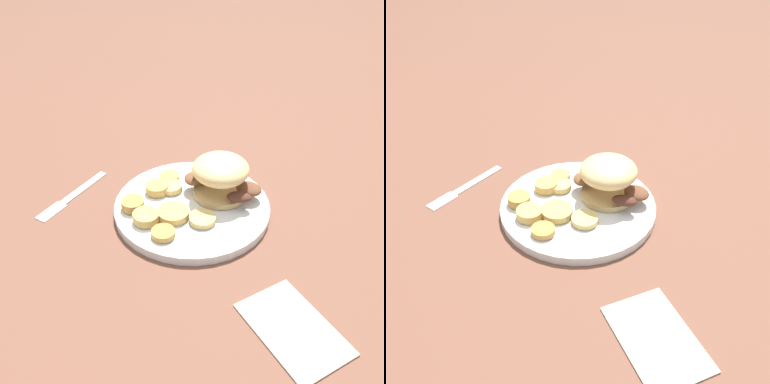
# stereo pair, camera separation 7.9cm
# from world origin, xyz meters

# --- Properties ---
(ground_plane) EXTENTS (4.00, 4.00, 0.00)m
(ground_plane) POSITION_xyz_m (0.00, 0.00, 0.00)
(ground_plane) COLOR brown
(dinner_plate) EXTENTS (0.28, 0.28, 0.02)m
(dinner_plate) POSITION_xyz_m (0.00, 0.00, 0.01)
(dinner_plate) COLOR white
(dinner_plate) RESTS_ON ground_plane
(sandwich) EXTENTS (0.10, 0.15, 0.08)m
(sandwich) POSITION_xyz_m (0.06, -0.02, 0.06)
(sandwich) COLOR tan
(sandwich) RESTS_ON dinner_plate
(potato_round_0) EXTENTS (0.04, 0.04, 0.02)m
(potato_round_0) POSITION_xyz_m (-0.02, 0.07, 0.02)
(potato_round_0) COLOR tan
(potato_round_0) RESTS_ON dinner_plate
(potato_round_1) EXTENTS (0.04, 0.04, 0.02)m
(potato_round_1) POSITION_xyz_m (-0.08, 0.07, 0.03)
(potato_round_1) COLOR #BC8942
(potato_round_1) RESTS_ON dinner_plate
(potato_round_2) EXTENTS (0.04, 0.04, 0.01)m
(potato_round_2) POSITION_xyz_m (-0.10, -0.02, 0.02)
(potato_round_2) COLOR #BC8942
(potato_round_2) RESTS_ON dinner_plate
(potato_round_3) EXTENTS (0.05, 0.05, 0.01)m
(potato_round_3) POSITION_xyz_m (-0.03, -0.05, 0.02)
(potato_round_3) COLOR #DBB766
(potato_round_3) RESTS_ON dinner_plate
(potato_round_4) EXTENTS (0.05, 0.05, 0.02)m
(potato_round_4) POSITION_xyz_m (-0.09, 0.03, 0.02)
(potato_round_4) COLOR tan
(potato_round_4) RESTS_ON dinner_plate
(potato_round_5) EXTENTS (0.04, 0.04, 0.01)m
(potato_round_5) POSITION_xyz_m (0.01, 0.06, 0.02)
(potato_round_5) COLOR #DBB766
(potato_round_5) RESTS_ON dinner_plate
(potato_round_6) EXTENTS (0.06, 0.06, 0.01)m
(potato_round_6) POSITION_xyz_m (-0.05, -0.00, 0.02)
(potato_round_6) COLOR tan
(potato_round_6) RESTS_ON dinner_plate
(potato_round_7) EXTENTS (0.04, 0.04, 0.01)m
(potato_round_7) POSITION_xyz_m (0.03, 0.08, 0.02)
(potato_round_7) COLOR tan
(potato_round_7) RESTS_ON dinner_plate
(fork) EXTENTS (0.18, 0.05, 0.00)m
(fork) POSITION_xyz_m (-0.12, 0.20, 0.00)
(fork) COLOR silver
(fork) RESTS_ON ground_plane
(napkin) EXTENTS (0.14, 0.17, 0.01)m
(napkin) POSITION_xyz_m (-0.10, -0.27, 0.00)
(napkin) COLOR beige
(napkin) RESTS_ON ground_plane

